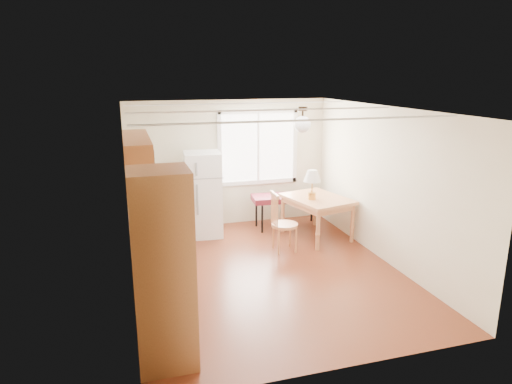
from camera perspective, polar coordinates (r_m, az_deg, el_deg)
name	(u,v)px	position (r m, az deg, el deg)	size (l,w,h in m)	color
room_shell	(267,194)	(6.77, 1.39, -0.28)	(4.60, 5.60, 2.62)	#501E10
kitchen_run	(154,247)	(6.00, -12.64, -6.76)	(0.65, 3.40, 2.20)	brown
window_unit	(258,147)	(9.19, 0.26, 5.61)	(1.64, 0.05, 1.51)	white
pendant_light	(302,123)	(7.19, 5.83, 8.53)	(0.26, 0.26, 0.40)	black
refrigerator	(203,194)	(8.58, -6.64, -0.29)	(0.70, 0.71, 1.59)	white
bench	(288,198)	(9.05, 4.04, -0.80)	(1.47, 0.66, 0.66)	#5B1522
dining_table	(317,203)	(8.51, 7.64, -1.34)	(1.20, 1.42, 0.77)	#B77346
chair	(279,218)	(7.79, 2.94, -3.30)	(0.46, 0.46, 1.03)	#B77346
table_lamp	(312,178)	(8.25, 7.05, 1.73)	(0.31, 0.31, 0.54)	#C08D3D
coffee_maker	(155,245)	(5.57, -12.50, -6.46)	(0.20, 0.24, 0.33)	black
kettle	(151,245)	(5.63, -12.93, -6.43)	(0.13, 0.13, 0.26)	red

